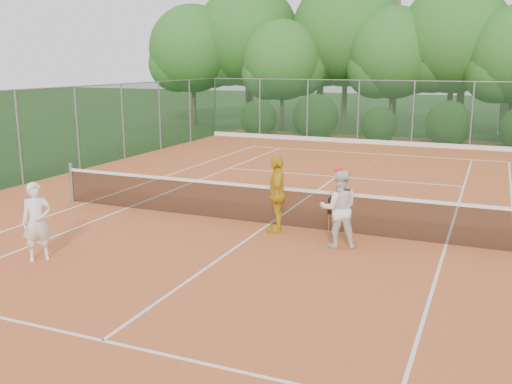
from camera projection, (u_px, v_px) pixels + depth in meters
ground at (269, 225)px, 13.82m from camera, size 120.00×120.00×0.00m
clay_court at (269, 225)px, 13.81m from camera, size 18.00×36.00×0.02m
tennis_net at (269, 204)px, 13.70m from camera, size 11.97×0.10×1.10m
player_white at (37, 222)px, 11.19m from camera, size 0.67×0.68×1.57m
player_center_grp at (339, 208)px, 12.00m from camera, size 0.98×0.88×1.70m
player_yellow at (277, 194)px, 13.10m from camera, size 0.74×1.12×1.78m
ball_hopper at (339, 206)px, 12.57m from camera, size 0.41×0.41×0.94m
stray_ball_a at (298, 149)px, 25.67m from camera, size 0.07×0.07×0.07m
stray_ball_b at (376, 161)px, 22.44m from camera, size 0.07×0.07×0.07m
stray_ball_c at (364, 164)px, 21.87m from camera, size 0.07×0.07×0.07m
court_markings at (269, 224)px, 13.81m from camera, size 11.03×23.83×0.01m
fence_back at (385, 113)px, 26.96m from camera, size 18.07×0.07×3.00m
tropical_treeline at (434, 38)px, 30.30m from camera, size 32.10×8.49×15.03m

